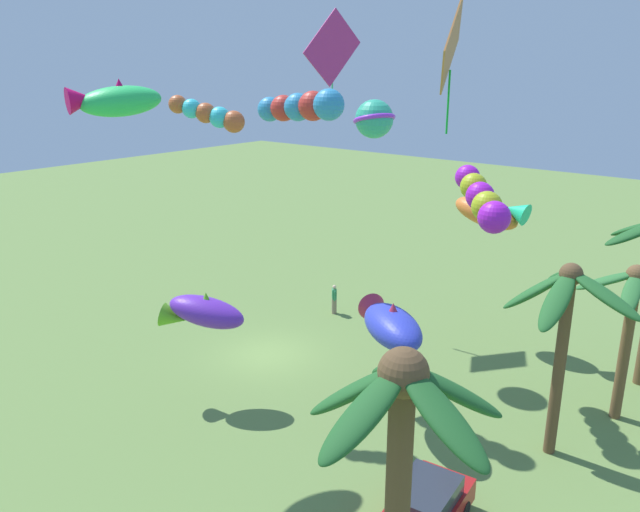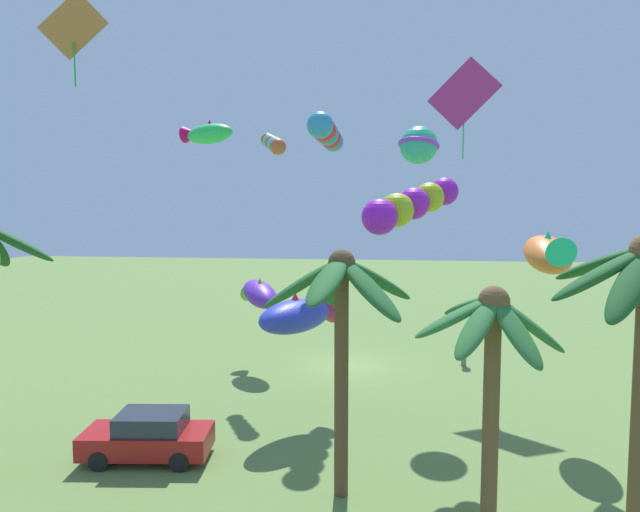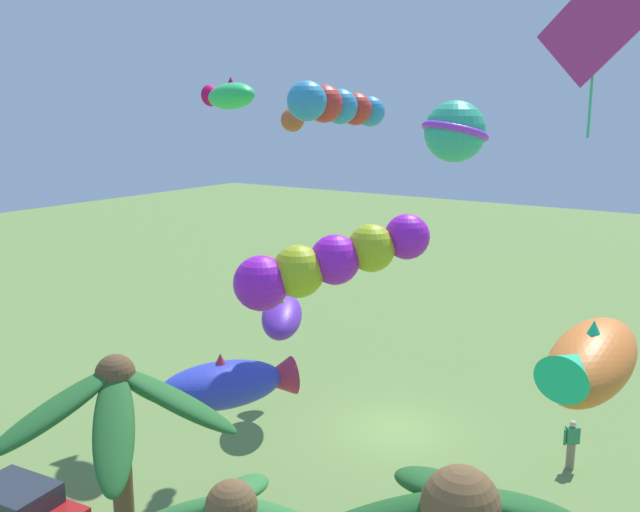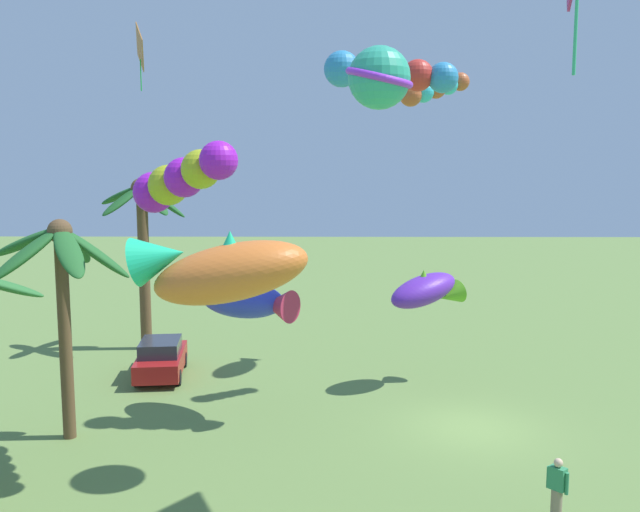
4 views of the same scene
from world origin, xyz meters
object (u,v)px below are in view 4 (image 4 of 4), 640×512
kite_tube_9 (433,89)px  palm_tree_1 (143,224)px  kite_tube_5 (386,73)px  spectator_0 (557,490)px  kite_tube_6 (180,179)px  kite_fish_3 (427,290)px  kite_ball_1 (379,78)px  palm_tree_3 (60,269)px  kite_fish_4 (431,84)px  kite_fish_2 (220,270)px  kite_fish_0 (247,300)px  parked_car_0 (161,358)px  kite_diamond_8 (140,48)px

kite_tube_9 → palm_tree_1: bearing=63.3°
palm_tree_1 → kite_tube_5: 14.43m
spectator_0 → kite_tube_6: 12.09m
kite_fish_3 → kite_ball_1: bearing=162.0°
kite_ball_1 → palm_tree_3: bearing=75.6°
palm_tree_1 → kite_fish_4: size_ratio=2.50×
kite_ball_1 → spectator_0: bearing=-122.4°
kite_fish_2 → kite_fish_3: kite_fish_2 is taller
kite_ball_1 → kite_fish_4: kite_fish_4 is taller
kite_fish_0 → kite_fish_4: bearing=-49.7°
kite_fish_3 → kite_fish_4: (2.62, -0.35, 7.87)m
kite_ball_1 → kite_fish_3: kite_ball_1 is taller
kite_tube_5 → kite_tube_9: 3.37m
kite_fish_4 → kite_ball_1: bearing=164.5°
kite_ball_1 → parked_car_0: bearing=42.7°
palm_tree_1 → kite_diamond_8: (-2.69, -0.86, 7.19)m
kite_tube_6 → kite_fish_4: bearing=-39.7°
palm_tree_3 → kite_tube_9: bearing=-69.4°
parked_car_0 → palm_tree_1: bearing=21.9°
palm_tree_3 → kite_ball_1: size_ratio=2.88×
kite_tube_6 → kite_diamond_8: bearing=20.2°
kite_tube_5 → kite_diamond_8: bearing=56.5°
spectator_0 → kite_diamond_8: (12.63, 12.77, 12.12)m
kite_fish_4 → kite_diamond_8: size_ratio=1.18×
kite_diamond_8 → kite_fish_4: bearing=-89.5°
parked_car_0 → kite_tube_9: kite_tube_9 is taller
kite_fish_0 → kite_fish_3: size_ratio=1.10×
kite_fish_4 → kite_tube_5: 6.63m
kite_tube_5 → kite_tube_6: (-3.45, 5.71, -3.21)m
parked_car_0 → spectator_0: size_ratio=2.56×
palm_tree_1 → kite_tube_9: (-6.01, -11.96, 5.22)m
palm_tree_3 → kite_ball_1: bearing=-104.4°
palm_tree_3 → kite_fish_4: (7.79, -12.08, 6.29)m
kite_fish_0 → kite_fish_4: (5.74, -6.77, 7.62)m
kite_fish_0 → spectator_0: bearing=-131.2°
parked_car_0 → kite_ball_1: size_ratio=1.74×
parked_car_0 → kite_tube_6: bearing=-161.6°
kite_fish_4 → kite_tube_9: kite_fish_4 is taller
kite_fish_4 → kite_diamond_8: (-0.10, 11.53, 1.39)m
palm_tree_1 → kite_fish_4: (-2.59, -12.39, 5.80)m
palm_tree_1 → kite_ball_1: bearing=-143.1°
palm_tree_1 → parked_car_0: 6.75m
kite_fish_4 → kite_diamond_8: bearing=90.5°
palm_tree_3 → kite_diamond_8: size_ratio=2.56×
palm_tree_3 → kite_fish_2: bearing=-139.3°
palm_tree_1 → palm_tree_3: palm_tree_1 is taller
kite_fish_3 → kite_tube_6: bearing=132.5°
kite_fish_3 → kite_diamond_8: 14.73m
spectator_0 → kite_fish_2: size_ratio=0.43×
kite_ball_1 → kite_tube_5: (3.96, -0.49, 0.66)m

